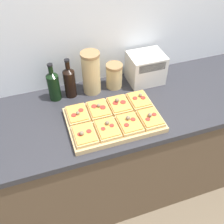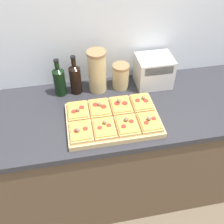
{
  "view_description": "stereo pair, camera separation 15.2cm",
  "coord_description": "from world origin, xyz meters",
  "px_view_note": "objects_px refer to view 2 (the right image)",
  "views": [
    {
      "loc": [
        -0.4,
        -0.81,
        2.0
      ],
      "look_at": [
        -0.05,
        0.24,
        0.95
      ],
      "focal_mm": 42.0,
      "sensor_mm": 36.0,
      "label": 1
    },
    {
      "loc": [
        -0.26,
        -0.85,
        2.0
      ],
      "look_at": [
        -0.05,
        0.24,
        0.95
      ],
      "focal_mm": 42.0,
      "sensor_mm": 36.0,
      "label": 2
    }
  ],
  "objects_px": {
    "olive_oil_bottle": "(59,80)",
    "grain_jar_tall": "(97,71)",
    "wine_bottle": "(75,78)",
    "grain_jar_short": "(121,76)",
    "toaster_oven": "(154,71)",
    "cutting_board": "(113,120)"
  },
  "relations": [
    {
      "from": "olive_oil_bottle",
      "to": "grain_jar_tall",
      "type": "bearing_deg",
      "value": 0.0
    },
    {
      "from": "wine_bottle",
      "to": "grain_jar_short",
      "type": "relative_size",
      "value": 1.57
    },
    {
      "from": "olive_oil_bottle",
      "to": "toaster_oven",
      "type": "relative_size",
      "value": 1.01
    },
    {
      "from": "grain_jar_tall",
      "to": "grain_jar_short",
      "type": "bearing_deg",
      "value": 0.0
    },
    {
      "from": "olive_oil_bottle",
      "to": "wine_bottle",
      "type": "relative_size",
      "value": 0.96
    },
    {
      "from": "wine_bottle",
      "to": "grain_jar_tall",
      "type": "distance_m",
      "value": 0.15
    },
    {
      "from": "cutting_board",
      "to": "toaster_oven",
      "type": "height_order",
      "value": "toaster_oven"
    },
    {
      "from": "grain_jar_tall",
      "to": "grain_jar_short",
      "type": "distance_m",
      "value": 0.16
    },
    {
      "from": "toaster_oven",
      "to": "cutting_board",
      "type": "bearing_deg",
      "value": -136.64
    },
    {
      "from": "olive_oil_bottle",
      "to": "wine_bottle",
      "type": "height_order",
      "value": "wine_bottle"
    },
    {
      "from": "grain_jar_short",
      "to": "toaster_oven",
      "type": "distance_m",
      "value": 0.22
    },
    {
      "from": "grain_jar_tall",
      "to": "wine_bottle",
      "type": "bearing_deg",
      "value": 180.0
    },
    {
      "from": "cutting_board",
      "to": "grain_jar_short",
      "type": "distance_m",
      "value": 0.35
    },
    {
      "from": "cutting_board",
      "to": "grain_jar_short",
      "type": "height_order",
      "value": "grain_jar_short"
    },
    {
      "from": "cutting_board",
      "to": "wine_bottle",
      "type": "bearing_deg",
      "value": 119.52
    },
    {
      "from": "cutting_board",
      "to": "toaster_oven",
      "type": "bearing_deg",
      "value": 43.36
    },
    {
      "from": "olive_oil_bottle",
      "to": "grain_jar_short",
      "type": "distance_m",
      "value": 0.4
    },
    {
      "from": "wine_bottle",
      "to": "toaster_oven",
      "type": "height_order",
      "value": "wine_bottle"
    },
    {
      "from": "toaster_oven",
      "to": "grain_jar_tall",
      "type": "bearing_deg",
      "value": 179.44
    },
    {
      "from": "grain_jar_short",
      "to": "toaster_oven",
      "type": "height_order",
      "value": "toaster_oven"
    },
    {
      "from": "toaster_oven",
      "to": "wine_bottle",
      "type": "bearing_deg",
      "value": 179.59
    },
    {
      "from": "grain_jar_short",
      "to": "toaster_oven",
      "type": "xyz_separation_m",
      "value": [
        0.22,
        -0.0,
        0.02
      ]
    }
  ]
}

